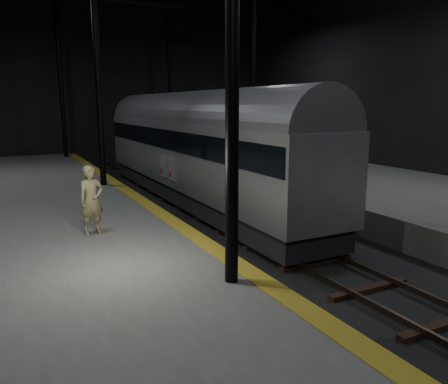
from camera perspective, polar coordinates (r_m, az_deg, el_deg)
ground at (r=14.33m, az=6.92°, el=-6.90°), size 44.00×44.00×0.00m
platform_left at (r=11.93m, az=-24.92°, el=-9.17°), size 9.00×43.80×1.00m
platform_right at (r=19.30m, az=25.79°, el=-1.67°), size 9.00×43.80×1.00m
tactile_strip at (r=12.58m, az=-5.40°, el=-4.69°), size 0.50×43.80×0.01m
track at (r=14.31m, az=6.93°, el=-6.64°), size 2.40×43.00×0.24m
train at (r=19.73m, az=-4.08°, el=6.33°), size 2.77×18.47×4.94m
woman at (r=12.29m, az=-16.93°, el=-1.03°), size 0.78×0.61×1.87m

